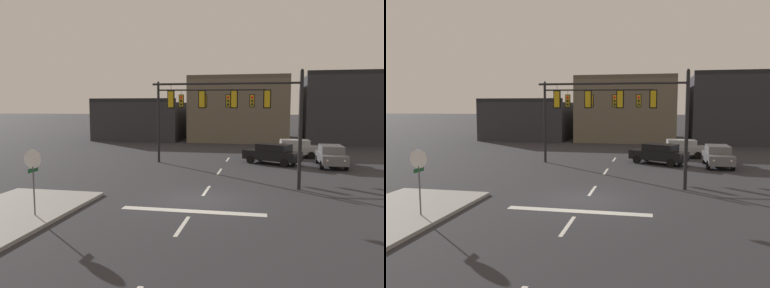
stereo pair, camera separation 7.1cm
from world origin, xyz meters
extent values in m
plane|color=#2B2B30|center=(0.00, 0.00, 0.00)|extent=(400.00, 400.00, 0.00)
cube|color=gray|center=(-7.54, -4.00, 0.07)|extent=(5.00, 8.00, 0.15)
cube|color=silver|center=(0.00, -2.00, 0.00)|extent=(6.40, 0.50, 0.01)
cube|color=silver|center=(0.00, -4.00, 0.00)|extent=(0.16, 2.40, 0.01)
cube|color=silver|center=(0.00, 2.00, 0.00)|extent=(0.16, 2.40, 0.01)
cube|color=silver|center=(0.00, 8.00, 0.00)|extent=(0.16, 2.40, 0.01)
cube|color=silver|center=(0.00, 14.00, 0.00)|extent=(0.16, 2.40, 0.01)
cylinder|color=black|center=(4.94, 3.21, 3.21)|extent=(0.20, 0.20, 6.42)
cylinder|color=black|center=(0.81, 3.17, 5.82)|extent=(8.27, 0.20, 0.12)
sphere|color=black|center=(4.94, 3.21, 6.47)|extent=(0.18, 0.18, 0.18)
cylinder|color=#56565B|center=(3.15, 3.19, 5.59)|extent=(0.03, 0.03, 0.35)
cube|color=gold|center=(3.15, 3.19, 4.96)|extent=(0.30, 0.24, 0.90)
sphere|color=red|center=(3.15, 3.32, 5.24)|extent=(0.20, 0.20, 0.20)
sphere|color=#2D2314|center=(3.15, 3.32, 4.96)|extent=(0.20, 0.20, 0.20)
sphere|color=black|center=(3.15, 3.32, 4.68)|extent=(0.20, 0.20, 0.20)
cube|color=black|center=(3.15, 3.17, 4.96)|extent=(0.42, 0.03, 1.02)
cylinder|color=#56565B|center=(1.35, 3.18, 5.59)|extent=(0.03, 0.03, 0.35)
cube|color=gold|center=(1.35, 3.18, 4.96)|extent=(0.30, 0.24, 0.90)
sphere|color=red|center=(1.35, 3.31, 5.24)|extent=(0.20, 0.20, 0.20)
sphere|color=#2D2314|center=(1.35, 3.31, 4.96)|extent=(0.20, 0.20, 0.20)
sphere|color=black|center=(1.35, 3.31, 4.68)|extent=(0.20, 0.20, 0.20)
cube|color=black|center=(1.35, 3.16, 4.96)|extent=(0.42, 0.03, 1.02)
cylinder|color=#56565B|center=(-0.45, 3.16, 5.59)|extent=(0.03, 0.03, 0.35)
cube|color=gold|center=(-0.45, 3.16, 4.96)|extent=(0.30, 0.24, 0.90)
sphere|color=red|center=(-0.45, 3.29, 5.24)|extent=(0.20, 0.20, 0.20)
sphere|color=#2D2314|center=(-0.45, 3.29, 4.96)|extent=(0.20, 0.20, 0.20)
sphere|color=black|center=(-0.45, 3.29, 4.68)|extent=(0.20, 0.20, 0.20)
cube|color=black|center=(-0.45, 3.14, 4.96)|extent=(0.42, 0.03, 1.02)
cylinder|color=#56565B|center=(-2.25, 3.14, 5.59)|extent=(0.03, 0.03, 0.35)
cube|color=gold|center=(-2.25, 3.14, 4.96)|extent=(0.30, 0.24, 0.90)
sphere|color=red|center=(-2.25, 3.27, 5.24)|extent=(0.20, 0.20, 0.20)
sphere|color=#2D2314|center=(-2.25, 3.27, 4.96)|extent=(0.20, 0.20, 0.20)
sphere|color=black|center=(-2.25, 3.27, 4.68)|extent=(0.20, 0.20, 0.20)
cube|color=black|center=(-2.25, 3.12, 4.96)|extent=(0.42, 0.03, 1.02)
cylinder|color=black|center=(-5.40, 11.33, 3.22)|extent=(0.20, 0.20, 6.44)
cylinder|color=black|center=(-1.11, 11.66, 5.87)|extent=(8.60, 0.78, 0.12)
sphere|color=black|center=(-5.40, 11.33, 6.49)|extent=(0.18, 0.18, 0.18)
cylinder|color=#56565B|center=(-3.53, 11.47, 5.63)|extent=(0.03, 0.03, 0.35)
cube|color=gold|center=(-3.53, 11.47, 5.01)|extent=(0.32, 0.26, 0.90)
sphere|color=red|center=(-3.52, 11.34, 5.29)|extent=(0.20, 0.20, 0.20)
sphere|color=#2D2314|center=(-3.52, 11.34, 5.01)|extent=(0.20, 0.20, 0.20)
sphere|color=black|center=(-3.52, 11.34, 4.73)|extent=(0.20, 0.20, 0.20)
cube|color=black|center=(-3.54, 11.49, 5.01)|extent=(0.42, 0.06, 1.02)
cylinder|color=#56565B|center=(-1.67, 11.62, 5.63)|extent=(0.03, 0.03, 0.35)
cube|color=gold|center=(-1.67, 11.62, 5.01)|extent=(0.32, 0.26, 0.90)
sphere|color=red|center=(-1.66, 11.49, 5.29)|extent=(0.20, 0.20, 0.20)
sphere|color=#2D2314|center=(-1.66, 11.49, 5.01)|extent=(0.20, 0.20, 0.20)
sphere|color=black|center=(-1.66, 11.49, 4.73)|extent=(0.20, 0.20, 0.20)
cube|color=black|center=(-1.67, 11.64, 5.01)|extent=(0.42, 0.06, 1.02)
cylinder|color=#56565B|center=(0.20, 11.76, 5.63)|extent=(0.03, 0.03, 0.35)
cube|color=gold|center=(0.20, 11.76, 5.01)|extent=(0.32, 0.26, 0.90)
sphere|color=red|center=(0.21, 11.63, 5.29)|extent=(0.20, 0.20, 0.20)
sphere|color=#2D2314|center=(0.21, 11.63, 5.01)|extent=(0.20, 0.20, 0.20)
sphere|color=black|center=(0.21, 11.63, 4.73)|extent=(0.20, 0.20, 0.20)
cube|color=black|center=(0.20, 11.78, 5.01)|extent=(0.42, 0.06, 1.02)
cylinder|color=#56565B|center=(2.07, 11.91, 5.63)|extent=(0.03, 0.03, 0.35)
cube|color=gold|center=(2.07, 11.91, 5.01)|extent=(0.32, 0.26, 0.90)
sphere|color=red|center=(2.08, 11.78, 5.29)|extent=(0.20, 0.20, 0.20)
sphere|color=#2D2314|center=(2.08, 11.78, 5.01)|extent=(0.20, 0.20, 0.20)
sphere|color=black|center=(2.08, 11.78, 4.73)|extent=(0.20, 0.20, 0.20)
cube|color=black|center=(2.07, 11.93, 5.01)|extent=(0.42, 0.06, 1.02)
cylinder|color=#56565B|center=(-6.11, -4.24, 1.07)|extent=(0.06, 0.06, 2.15)
cylinder|color=white|center=(-6.11, -4.24, 2.45)|extent=(0.76, 0.03, 0.76)
cylinder|color=#B21414|center=(-6.11, -4.23, 2.45)|extent=(0.68, 0.03, 0.68)
cube|color=#19592D|center=(-6.11, -4.24, 2.00)|extent=(0.02, 0.64, 0.16)
cube|color=slate|center=(8.08, 11.75, 0.70)|extent=(1.89, 4.44, 0.70)
cube|color=slate|center=(8.08, 11.90, 1.33)|extent=(1.65, 2.50, 0.56)
cube|color=#2D3842|center=(8.07, 11.14, 1.31)|extent=(1.53, 0.28, 0.47)
cube|color=#2D3842|center=(8.11, 13.07, 1.31)|extent=(1.52, 0.25, 0.46)
cylinder|color=black|center=(8.90, 10.28, 0.32)|extent=(0.23, 0.64, 0.64)
cylinder|color=black|center=(7.20, 10.32, 0.32)|extent=(0.23, 0.64, 0.64)
cylinder|color=black|center=(8.96, 13.19, 0.32)|extent=(0.23, 0.64, 0.64)
cylinder|color=black|center=(7.26, 13.22, 0.32)|extent=(0.23, 0.64, 0.64)
sphere|color=silver|center=(8.61, 9.56, 0.75)|extent=(0.16, 0.16, 0.16)
sphere|color=silver|center=(7.46, 9.59, 0.75)|extent=(0.16, 0.16, 0.16)
cube|color=maroon|center=(8.13, 13.93, 0.78)|extent=(1.37, 0.07, 0.12)
cube|color=#9EA0A5|center=(5.60, 16.38, 0.70)|extent=(4.51, 2.09, 0.70)
cube|color=#9EA0A5|center=(5.75, 16.39, 1.33)|extent=(2.57, 1.76, 0.56)
cube|color=#2D3842|center=(4.99, 16.34, 1.31)|extent=(0.35, 1.53, 0.47)
cube|color=#2D3842|center=(6.92, 16.47, 1.31)|extent=(0.32, 1.53, 0.46)
cylinder|color=black|center=(4.21, 15.43, 0.32)|extent=(0.65, 0.26, 0.64)
cylinder|color=black|center=(4.10, 17.13, 0.32)|extent=(0.65, 0.26, 0.64)
cylinder|color=black|center=(7.11, 15.63, 0.32)|extent=(0.65, 0.26, 0.64)
cylinder|color=black|center=(6.99, 17.32, 0.32)|extent=(0.65, 0.26, 0.64)
sphere|color=silver|center=(3.47, 15.66, 0.75)|extent=(0.16, 0.16, 0.16)
sphere|color=silver|center=(3.39, 16.81, 0.75)|extent=(0.16, 0.16, 0.16)
cube|color=maroon|center=(7.78, 16.52, 0.78)|extent=(0.13, 1.37, 0.12)
cube|color=black|center=(3.68, 12.19, 0.70)|extent=(4.74, 3.61, 0.70)
cube|color=black|center=(3.81, 12.12, 1.33)|extent=(2.92, 2.55, 0.56)
cube|color=#2D3842|center=(3.13, 12.47, 1.31)|extent=(0.92, 1.46, 0.47)
cube|color=#2D3842|center=(4.85, 11.59, 1.31)|extent=(0.89, 1.45, 0.46)
cylinder|color=black|center=(2.00, 12.10, 0.32)|extent=(0.67, 0.49, 0.64)
cylinder|color=black|center=(2.78, 13.61, 0.32)|extent=(0.67, 0.49, 0.64)
cylinder|color=black|center=(4.58, 10.77, 0.32)|extent=(0.67, 0.49, 0.64)
cylinder|color=black|center=(5.36, 12.28, 0.32)|extent=(0.67, 0.49, 0.64)
sphere|color=silver|center=(1.48, 12.68, 0.75)|extent=(0.16, 0.16, 0.16)
sphere|color=silver|center=(2.01, 13.70, 0.75)|extent=(0.16, 0.16, 0.16)
cube|color=maroon|center=(5.62, 11.19, 0.78)|extent=(0.66, 1.23, 0.12)
cube|color=#2D2D33|center=(-13.78, 33.74, 2.56)|extent=(11.59, 12.59, 5.13)
cube|color=black|center=(-13.78, 27.74, 5.38)|extent=(11.59, 0.60, 0.50)
cube|color=#665B4C|center=(-0.21, 34.42, 3.97)|extent=(12.57, 13.95, 7.94)
cube|color=brown|center=(-0.21, 27.74, 8.19)|extent=(12.57, 0.60, 0.50)
cube|color=#2D2D33|center=(13.08, 32.28, 4.13)|extent=(10.31, 9.67, 8.25)
cube|color=black|center=(13.08, 27.74, 8.50)|extent=(10.31, 0.60, 0.50)
camera|label=1|loc=(2.97, -17.21, 4.54)|focal=34.08mm
camera|label=2|loc=(3.04, -17.19, 4.54)|focal=34.08mm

